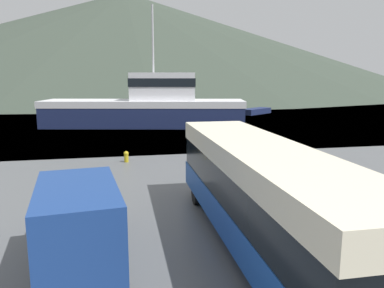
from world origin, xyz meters
name	(u,v)px	position (x,y,z in m)	size (l,w,h in m)	color
water_surface	(129,91)	(0.00, 143.57, 0.00)	(240.00, 240.00, 0.00)	slate
hill_backdrop	(126,41)	(0.38, 173.19, 20.65)	(239.73, 239.73, 41.29)	#333D33
tour_bus	(261,191)	(-0.86, 9.21, 1.81)	(2.67, 12.27, 3.20)	#194799
delivery_van	(78,220)	(-6.20, 9.23, 1.28)	(2.66, 5.80, 2.41)	navy
fishing_boat	(148,106)	(-1.80, 38.60, 2.12)	(21.55, 9.24, 12.38)	#19234C
small_boat	(256,111)	(14.31, 48.94, 0.39)	(5.30, 4.61, 0.78)	#19234C
mooring_bollard	(126,156)	(-4.55, 21.90, 0.37)	(0.31, 0.31, 0.68)	#B29919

